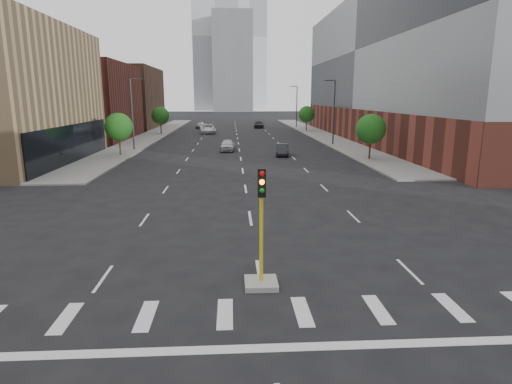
{
  "coord_description": "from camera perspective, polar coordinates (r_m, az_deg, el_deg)",
  "views": [
    {
      "loc": [
        -1.03,
        -5.56,
        6.81
      ],
      "look_at": [
        0.08,
        13.66,
        2.5
      ],
      "focal_mm": 30.0,
      "sensor_mm": 36.0,
      "label": 1
    }
  ],
  "objects": [
    {
      "name": "streetlight_right_a",
      "position": [
        62.28,
        10.29,
        10.76
      ],
      "size": [
        1.6,
        0.22,
        9.07
      ],
      "color": "#2D2D30",
      "rests_on": "ground"
    },
    {
      "name": "median_traffic_signal",
      "position": [
        15.69,
        0.7,
        -9.22
      ],
      "size": [
        1.2,
        1.2,
        4.4
      ],
      "color": "#999993",
      "rests_on": "ground"
    },
    {
      "name": "streetlight_left",
      "position": [
        56.95,
        -16.12,
        10.32
      ],
      "size": [
        1.6,
        0.22,
        9.07
      ],
      "color": "#2D2D30",
      "rests_on": "ground"
    },
    {
      "name": "car_near_left",
      "position": [
        55.09,
        -3.79,
        6.27
      ],
      "size": [
        2.02,
        4.49,
        1.5
      ],
      "primitive_type": "imported",
      "rotation": [
        0.0,
        0.0,
        -0.06
      ],
      "color": "#BDBCC1",
      "rests_on": "ground"
    },
    {
      "name": "building_left_far_a",
      "position": [
        76.3,
        -24.06,
        10.93
      ],
      "size": [
        20.0,
        22.0,
        12.0
      ],
      "primitive_type": "cube",
      "color": "brown",
      "rests_on": "ground"
    },
    {
      "name": "car_far_left",
      "position": [
        82.15,
        -6.46,
        8.36
      ],
      "size": [
        3.43,
        6.28,
        1.67
      ],
      "primitive_type": "imported",
      "rotation": [
        0.0,
        0.0,
        0.11
      ],
      "color": "white",
      "rests_on": "ground"
    },
    {
      "name": "tree_right_far",
      "position": [
        86.94,
        6.77,
        10.27
      ],
      "size": [
        3.2,
        3.2,
        4.85
      ],
      "color": "#382619",
      "rests_on": "ground"
    },
    {
      "name": "car_distant",
      "position": [
        95.29,
        -7.27,
        8.87
      ],
      "size": [
        2.52,
        4.67,
        1.51
      ],
      "primitive_type": "imported",
      "rotation": [
        0.0,
        0.0,
        -0.17
      ],
      "color": "#B1B1B6",
      "rests_on": "ground"
    },
    {
      "name": "tree_left_far",
      "position": [
        81.67,
        -12.63,
        9.92
      ],
      "size": [
        3.2,
        3.2,
        4.85
      ],
      "color": "#382619",
      "rests_on": "ground"
    },
    {
      "name": "tower_right",
      "position": [
        267.85,
        -0.97,
        19.72
      ],
      "size": [
        20.0,
        20.0,
        80.0
      ],
      "primitive_type": "cube",
      "color": "#B2B7BC",
      "rests_on": "ground"
    },
    {
      "name": "sidewalk_left_far",
      "position": [
        81.06,
        -13.33,
        7.51
      ],
      "size": [
        5.0,
        92.0,
        0.15
      ],
      "primitive_type": "cube",
      "color": "gray",
      "rests_on": "ground"
    },
    {
      "name": "building_left_far_b",
      "position": [
        101.09,
        -18.89,
        11.77
      ],
      "size": [
        20.0,
        24.0,
        13.0
      ],
      "primitive_type": "cube",
      "color": "brown",
      "rests_on": "ground"
    },
    {
      "name": "tower_left",
      "position": [
        227.42,
        -5.34,
        19.68
      ],
      "size": [
        22.0,
        22.0,
        70.0
      ],
      "primitive_type": "cube",
      "color": "#B2B7BC",
      "rests_on": "ground"
    },
    {
      "name": "sidewalk_right_far",
      "position": [
        81.44,
        8.14,
        7.74
      ],
      "size": [
        5.0,
        92.0,
        0.15
      ],
      "primitive_type": "cube",
      "color": "gray",
      "rests_on": "ground"
    },
    {
      "name": "streetlight_right_b",
      "position": [
        96.66,
        5.4,
        11.49
      ],
      "size": [
        1.6,
        0.22,
        9.07
      ],
      "color": "#2D2D30",
      "rests_on": "ground"
    },
    {
      "name": "car_deep_right",
      "position": [
        96.0,
        0.4,
        8.99
      ],
      "size": [
        2.6,
        5.38,
        1.51
      ],
      "primitive_type": "imported",
      "rotation": [
        0.0,
        0.0,
        -0.1
      ],
      "color": "black",
      "rests_on": "ground"
    },
    {
      "name": "tower_mid",
      "position": [
        206.12,
        -3.14,
        16.82
      ],
      "size": [
        18.0,
        18.0,
        44.0
      ],
      "primitive_type": "cube",
      "color": "slate",
      "rests_on": "ground"
    },
    {
      "name": "car_mid_right",
      "position": [
        50.64,
        3.53,
        5.64
      ],
      "size": [
        1.9,
        4.27,
        1.36
      ],
      "primitive_type": "imported",
      "rotation": [
        0.0,
        0.0,
        -0.11
      ],
      "color": "#222327",
      "rests_on": "ground"
    },
    {
      "name": "tree_right_near",
      "position": [
        48.1,
        15.07,
        8.11
      ],
      "size": [
        3.2,
        3.2,
        4.85
      ],
      "color": "#382619",
      "rests_on": "ground"
    },
    {
      "name": "tree_left_near",
      "position": [
        52.31,
        -17.84,
        8.27
      ],
      "size": [
        3.2,
        3.2,
        4.85
      ],
      "color": "#382619",
      "rests_on": "ground"
    },
    {
      "name": "building_right_main",
      "position": [
        72.44,
        22.44,
        15.01
      ],
      "size": [
        24.0,
        70.0,
        22.0
      ],
      "color": "brown",
      "rests_on": "ground"
    }
  ]
}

